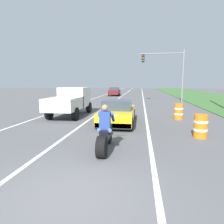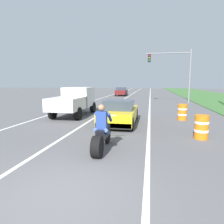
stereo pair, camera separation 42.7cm
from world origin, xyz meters
The scene contains 11 objects.
ground_plane centered at (0.00, 0.00, 0.00)m, with size 160.00×160.00×0.00m, color #565659.
lane_stripe_left_solid centered at (-5.40, 20.00, 0.00)m, with size 0.14×120.00×0.01m, color white.
lane_stripe_right_solid centered at (1.80, 20.00, 0.00)m, with size 0.14×120.00×0.01m, color white.
lane_stripe_centre_dashed centered at (-1.80, 20.00, 0.00)m, with size 0.14×120.00×0.01m, color white.
motorcycle_with_rider centered at (0.23, 2.81, 0.59)m, with size 0.70×2.21×1.62m.
sports_car_yellow centered at (0.12, 7.57, 0.63)m, with size 1.84×4.30×1.37m.
pickup_truck_left_lane_white centered at (-3.49, 9.88, 1.11)m, with size 2.02×4.80×1.98m.
traffic_light_mast_near centered at (4.56, 20.37, 4.02)m, with size 5.00×0.34×6.00m.
construction_barrel_nearest centered at (3.96, 5.11, 0.50)m, with size 0.58×0.58×1.00m.
construction_barrel_mid centered at (3.83, 9.46, 0.50)m, with size 0.58×0.58×1.00m.
distant_car_far_ahead centered at (-3.23, 31.91, 0.77)m, with size 1.80×4.00×1.50m.
Camera 2 is at (1.82, -3.65, 2.34)m, focal length 32.29 mm.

